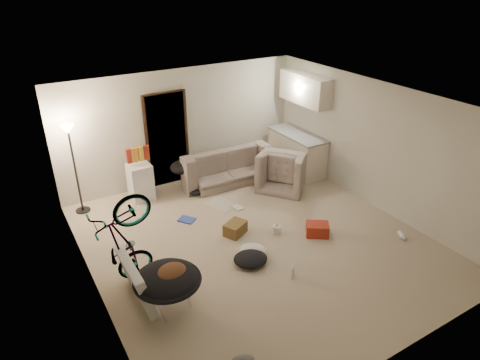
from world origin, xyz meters
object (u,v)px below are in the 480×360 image
drink_case_b (317,229)px  kitchen_counter (297,153)px  tv_box (135,280)px  bicycle (127,262)px  floor_lamp (72,150)px  drink_case_a (235,228)px  mini_fridge (141,182)px  sofa (222,168)px  saucer_chair (168,285)px  juicer (277,229)px  armchair (285,172)px

drink_case_b → kitchen_counter: bearing=96.0°
tv_box → drink_case_b: 3.36m
bicycle → drink_case_b: 3.39m
floor_lamp → drink_case_a: size_ratio=4.49×
bicycle → tv_box: 0.37m
kitchen_counter → drink_case_b: size_ratio=3.77×
mini_fridge → sofa: bearing=-3.0°
saucer_chair → kitchen_counter: bearing=32.1°
floor_lamp → bicycle: bearing=-87.8°
drink_case_b → juicer: bearing=-179.2°
bicycle → mini_fridge: size_ratio=2.12×
juicer → armchair: bearing=49.4°
kitchen_counter → tv_box: kitchen_counter is taller
drink_case_a → saucer_chair: bearing=-173.6°
floor_lamp → kitchen_counter: floor_lamp is taller
mini_fridge → drink_case_b: size_ratio=1.93×
floor_lamp → mini_fridge: 1.51m
floor_lamp → mini_fridge: size_ratio=2.36×
mini_fridge → drink_case_a: bearing=-65.2°
mini_fridge → floor_lamp: bearing=175.3°
armchair → mini_fridge: bearing=32.4°
drink_case_b → juicer: 0.73m
mini_fridge → saucer_chair: (-0.76, -3.31, 0.02)m
drink_case_a → mini_fridge: bearing=88.2°
drink_case_a → juicer: drink_case_a is taller
saucer_chair → tv_box: 0.53m
bicycle → sofa: bearing=-51.2°
tv_box → drink_case_a: size_ratio=2.64×
drink_case_a → juicer: 0.76m
kitchen_counter → saucer_chair: (-4.39, -2.76, -0.04)m
drink_case_b → armchair: bearing=106.1°
saucer_chair → juicer: bearing=17.5°
armchair → drink_case_b: armchair is taller
mini_fridge → juicer: bearing=-56.9°
juicer → bicycle: bearing=179.9°
armchair → drink_case_b: size_ratio=2.49×
floor_lamp → mini_fridge: bearing=-4.8°
floor_lamp → saucer_chair: (0.44, -3.41, -0.90)m
kitchen_counter → drink_case_a: bearing=-148.4°
floor_lamp → saucer_chair: 3.55m
armchair → tv_box: bearing=76.8°
kitchen_counter → drink_case_b: bearing=-119.7°
saucer_chair → drink_case_a: saucer_chair is taller
floor_lamp → tv_box: 3.15m
kitchen_counter → floor_lamp: bearing=172.3°
bicycle → saucer_chair: bicycle is taller
sofa → tv_box: bearing=45.5°
floor_lamp → drink_case_a: (2.20, -2.27, -1.19)m
floor_lamp → bicycle: size_ratio=1.11×
sofa → drink_case_b: bearing=99.7°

